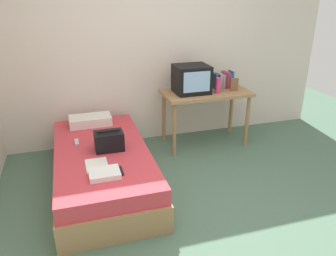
{
  "coord_description": "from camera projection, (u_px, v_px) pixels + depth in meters",
  "views": [
    {
      "loc": [
        -1.06,
        -2.42,
        2.03
      ],
      "look_at": [
        -0.03,
        0.97,
        0.54
      ],
      "focal_mm": 35.77,
      "sensor_mm": 36.0,
      "label": 1
    }
  ],
  "objects": [
    {
      "name": "ground_plane",
      "position": [
        200.0,
        217.0,
        3.21
      ],
      "size": [
        8.0,
        8.0,
        0.0
      ],
      "primitive_type": "plane",
      "color": "#4C6B56"
    },
    {
      "name": "wall_back",
      "position": [
        148.0,
        47.0,
        4.47
      ],
      "size": [
        5.2,
        0.1,
        2.6
      ],
      "primitive_type": "cube",
      "color": "beige",
      "rests_on": "ground"
    },
    {
      "name": "bed",
      "position": [
        103.0,
        167.0,
        3.66
      ],
      "size": [
        1.0,
        2.0,
        0.44
      ],
      "color": "#9E754C",
      "rests_on": "ground"
    },
    {
      "name": "desk",
      "position": [
        206.0,
        98.0,
        4.49
      ],
      "size": [
        1.16,
        0.6,
        0.76
      ],
      "color": "#9E754C",
      "rests_on": "ground"
    },
    {
      "name": "tv",
      "position": [
        191.0,
        79.0,
        4.35
      ],
      "size": [
        0.44,
        0.39,
        0.36
      ],
      "color": "black",
      "rests_on": "desk"
    },
    {
      "name": "water_bottle",
      "position": [
        218.0,
        85.0,
        4.35
      ],
      "size": [
        0.07,
        0.07,
        0.21
      ],
      "primitive_type": "cylinder",
      "color": "#E53372",
      "rests_on": "desk"
    },
    {
      "name": "book_row",
      "position": [
        223.0,
        80.0,
        4.59
      ],
      "size": [
        0.26,
        0.17,
        0.23
      ],
      "color": "#2D5699",
      "rests_on": "desk"
    },
    {
      "name": "picture_frame",
      "position": [
        234.0,
        85.0,
        4.45
      ],
      "size": [
        0.11,
        0.02,
        0.17
      ],
      "primitive_type": "cube",
      "color": "brown",
      "rests_on": "desk"
    },
    {
      "name": "pillow",
      "position": [
        90.0,
        120.0,
        4.2
      ],
      "size": [
        0.51,
        0.29,
        0.11
      ],
      "primitive_type": "cube",
      "color": "silver",
      "rests_on": "bed"
    },
    {
      "name": "handbag",
      "position": [
        109.0,
        141.0,
        3.53
      ],
      "size": [
        0.3,
        0.2,
        0.22
      ],
      "color": "black",
      "rests_on": "bed"
    },
    {
      "name": "magazine",
      "position": [
        97.0,
        165.0,
        3.24
      ],
      "size": [
        0.21,
        0.29,
        0.01
      ],
      "primitive_type": "cube",
      "color": "white",
      "rests_on": "bed"
    },
    {
      "name": "remote_dark",
      "position": [
        120.0,
        171.0,
        3.13
      ],
      "size": [
        0.04,
        0.16,
        0.02
      ],
      "primitive_type": "cube",
      "color": "black",
      "rests_on": "bed"
    },
    {
      "name": "remote_silver",
      "position": [
        77.0,
        142.0,
        3.71
      ],
      "size": [
        0.04,
        0.14,
        0.02
      ],
      "primitive_type": "cube",
      "color": "#B7B7BC",
      "rests_on": "bed"
    },
    {
      "name": "folded_towel",
      "position": [
        105.0,
        174.0,
        3.06
      ],
      "size": [
        0.28,
        0.22,
        0.05
      ],
      "primitive_type": "cube",
      "color": "white",
      "rests_on": "bed"
    }
  ]
}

